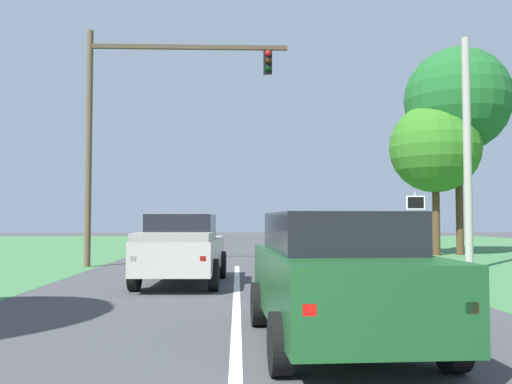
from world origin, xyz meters
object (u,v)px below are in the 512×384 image
(traffic_light, at_px, (137,112))
(keep_moving_sign, at_px, (416,222))
(pickup_truck_lead, at_px, (182,249))
(oak_tree_right, at_px, (435,148))
(extra_tree_1, at_px, (458,101))
(red_suv_near, at_px, (337,274))
(utility_pole_right, at_px, (467,153))

(traffic_light, bearing_deg, keep_moving_sign, -19.27)
(pickup_truck_lead, xyz_separation_m, oak_tree_right, (11.24, 11.78, 4.30))
(keep_moving_sign, height_order, extra_tree_1, extra_tree_1)
(red_suv_near, height_order, oak_tree_right, oak_tree_right)
(utility_pole_right, bearing_deg, keep_moving_sign, -146.55)
(traffic_light, xyz_separation_m, extra_tree_1, (14.80, 6.33, 1.89))
(keep_moving_sign, height_order, oak_tree_right, oak_tree_right)
(red_suv_near, xyz_separation_m, traffic_light, (-5.22, 13.03, 4.82))
(pickup_truck_lead, relative_size, traffic_light, 0.56)
(red_suv_near, bearing_deg, traffic_light, 111.81)
(red_suv_near, distance_m, extra_tree_1, 22.63)
(keep_moving_sign, bearing_deg, utility_pole_right, 33.45)
(oak_tree_right, relative_size, extra_tree_1, 0.73)
(red_suv_near, relative_size, keep_moving_sign, 1.83)
(red_suv_near, height_order, extra_tree_1, extra_tree_1)
(pickup_truck_lead, relative_size, utility_pole_right, 0.61)
(utility_pole_right, bearing_deg, pickup_truck_lead, -157.39)
(oak_tree_right, height_order, utility_pole_right, utility_pole_right)
(pickup_truck_lead, bearing_deg, keep_moving_sign, 18.57)
(pickup_truck_lead, xyz_separation_m, keep_moving_sign, (7.21, 2.42, 0.72))
(pickup_truck_lead, distance_m, extra_tree_1, 18.65)
(traffic_light, distance_m, oak_tree_right, 14.81)
(red_suv_near, distance_m, keep_moving_sign, 10.64)
(pickup_truck_lead, height_order, extra_tree_1, extra_tree_1)
(pickup_truck_lead, height_order, traffic_light, traffic_light)
(traffic_light, relative_size, keep_moving_sign, 3.36)
(oak_tree_right, bearing_deg, pickup_truck_lead, -133.66)
(traffic_light, xyz_separation_m, utility_pole_right, (11.86, -1.75, -1.72))
(keep_moving_sign, bearing_deg, oak_tree_right, 66.69)
(red_suv_near, bearing_deg, pickup_truck_lead, 111.92)
(red_suv_near, height_order, keep_moving_sign, keep_moving_sign)
(red_suv_near, relative_size, pickup_truck_lead, 0.97)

